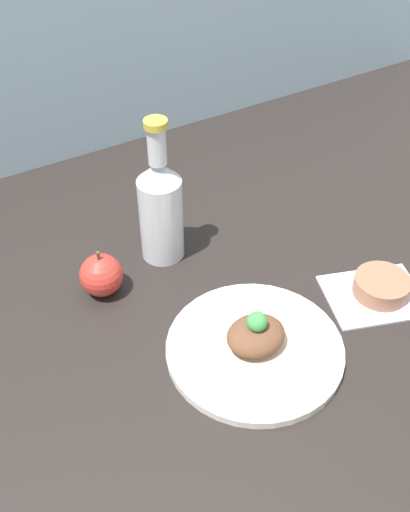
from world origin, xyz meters
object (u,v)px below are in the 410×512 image
at_px(plate, 255,348).
at_px(plated_food, 256,338).
at_px(apple, 101,275).
at_px(dipping_bowl, 381,287).
at_px(cider_bottle, 161,207).

xyz_separation_m(plate, plated_food, (-0.00, -0.00, 0.02)).
distance_m(plate, plated_food, 0.02).
bearing_deg(apple, dipping_bowl, -31.63).
bearing_deg(dipping_bowl, plated_food, 178.97).
bearing_deg(dipping_bowl, apple, 148.37).
bearing_deg(cider_bottle, plated_food, -87.17).
xyz_separation_m(apple, dipping_bowl, (0.39, -0.24, -0.02)).
relative_size(plated_food, dipping_bowl, 2.12).
distance_m(cider_bottle, dipping_bowl, 0.39).
distance_m(plate, apple, 0.28).
relative_size(plated_food, cider_bottle, 0.73).
xyz_separation_m(plated_food, cider_bottle, (-0.01, 0.27, 0.07)).
relative_size(plate, dipping_bowl, 2.93).
relative_size(cider_bottle, dipping_bowl, 2.90).
relative_size(plate, cider_bottle, 1.01).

